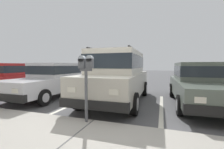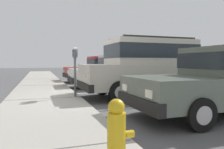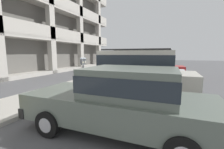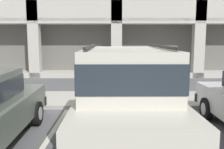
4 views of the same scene
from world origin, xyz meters
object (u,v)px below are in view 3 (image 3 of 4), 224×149
at_px(silver_suv, 136,72).
at_px(parking_meter_near, 83,66).
at_px(blue_coupe, 156,66).
at_px(dark_hatchback, 147,70).
at_px(red_sedan, 122,98).

xyz_separation_m(silver_suv, parking_meter_near, (-0.00, 2.62, 0.18)).
distance_m(silver_suv, blue_coupe, 6.25).
bearing_deg(blue_coupe, parking_meter_near, 151.60).
bearing_deg(dark_hatchback, silver_suv, -179.46).
xyz_separation_m(red_sedan, blue_coupe, (9.20, 0.31, 0.00)).
height_order(dark_hatchback, parking_meter_near, parking_meter_near).
bearing_deg(red_sedan, dark_hatchback, 2.86).
relative_size(red_sedan, parking_meter_near, 2.93).
xyz_separation_m(silver_suv, blue_coupe, (6.24, -0.10, -0.27)).
distance_m(red_sedan, dark_hatchback, 6.08).
bearing_deg(silver_suv, parking_meter_near, 89.41).
bearing_deg(parking_meter_near, blue_coupe, -23.51).
height_order(red_sedan, blue_coupe, same).
distance_m(dark_hatchback, parking_meter_near, 4.06).
bearing_deg(dark_hatchback, red_sedan, -175.92).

